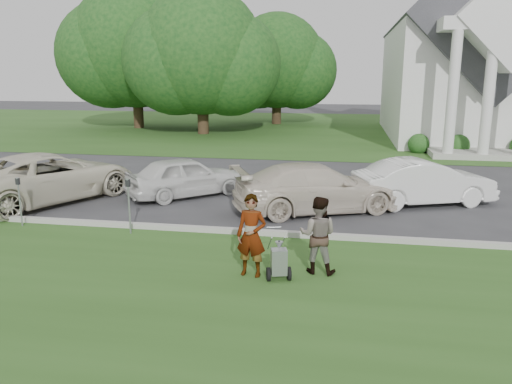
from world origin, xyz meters
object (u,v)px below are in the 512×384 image
(church, at_px, (467,43))
(tree_far, at_px, (135,51))
(tree_left, at_px, (201,58))
(person_right, at_px, (318,236))
(tree_back, at_px, (277,65))
(car_d, at_px, (424,182))
(parking_meter_far, at_px, (19,196))
(striping_cart, at_px, (279,262))
(car_b, at_px, (186,177))
(car_c, at_px, (316,188))
(parking_meter_near, at_px, (129,199))
(car_a, at_px, (48,177))
(person_left, at_px, (251,236))

(church, xyz_separation_m, tree_far, (-23.01, 1.87, -0.25))
(tree_left, relative_size, person_right, 6.63)
(tree_far, relative_size, tree_back, 1.21)
(person_right, bearing_deg, car_d, -109.30)
(tree_back, xyz_separation_m, person_right, (5.25, -31.64, -3.93))
(person_right, xyz_separation_m, parking_meter_far, (-8.01, 1.83, 0.05))
(striping_cart, bearing_deg, parking_meter_far, 146.49)
(car_b, distance_m, car_d, 7.68)
(church, relative_size, person_right, 15.04)
(parking_meter_far, distance_m, car_b, 5.24)
(tree_far, bearing_deg, car_c, -55.65)
(parking_meter_far, bearing_deg, parking_meter_near, -1.73)
(church, bearing_deg, tree_left, -176.21)
(church, xyz_separation_m, tree_back, (-13.01, 6.87, -1.21))
(tree_left, xyz_separation_m, car_d, (12.19, -17.43, -4.40))
(car_d, bearing_deg, tree_left, 13.86)
(tree_far, height_order, car_b, tree_far)
(striping_cart, xyz_separation_m, parking_meter_far, (-7.29, 2.37, 0.47))
(tree_far, height_order, car_a, tree_far)
(car_a, bearing_deg, person_left, 172.96)
(tree_left, distance_m, car_c, 21.30)
(tree_back, xyz_separation_m, striping_cart, (4.53, -32.18, -4.35))
(car_c, distance_m, car_d, 3.56)
(tree_far, relative_size, parking_meter_far, 8.65)
(tree_left, bearing_deg, parking_meter_far, -86.74)
(parking_meter_far, xyz_separation_m, car_c, (7.68, 2.97, -0.13))
(person_left, xyz_separation_m, car_c, (0.97, 5.20, -0.12))
(person_left, bearing_deg, car_d, 65.21)
(person_right, height_order, car_d, person_right)
(tree_far, distance_m, parking_meter_far, 26.29)
(parking_meter_near, bearing_deg, church, 61.27)
(tree_left, relative_size, tree_far, 0.91)
(church, bearing_deg, car_b, -123.52)
(church, height_order, tree_far, church)
(church, height_order, parking_meter_near, church)
(person_right, bearing_deg, car_a, -21.01)
(tree_left, distance_m, tree_back, 8.95)
(tree_left, distance_m, parking_meter_far, 22.25)
(tree_far, bearing_deg, tree_left, -26.56)
(church, bearing_deg, car_a, -129.44)
(parking_meter_near, xyz_separation_m, car_b, (0.14, 4.18, -0.24))
(person_left, height_order, parking_meter_near, person_left)
(person_left, height_order, car_a, person_left)
(striping_cart, xyz_separation_m, person_left, (-0.58, 0.14, 0.46))
(tree_back, xyz_separation_m, parking_meter_near, (0.39, -29.90, -3.81))
(church, bearing_deg, car_c, -112.05)
(person_left, bearing_deg, church, 78.09)
(striping_cart, distance_m, car_a, 9.61)
(tree_back, height_order, person_right, tree_back)
(car_b, bearing_deg, car_a, 65.70)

